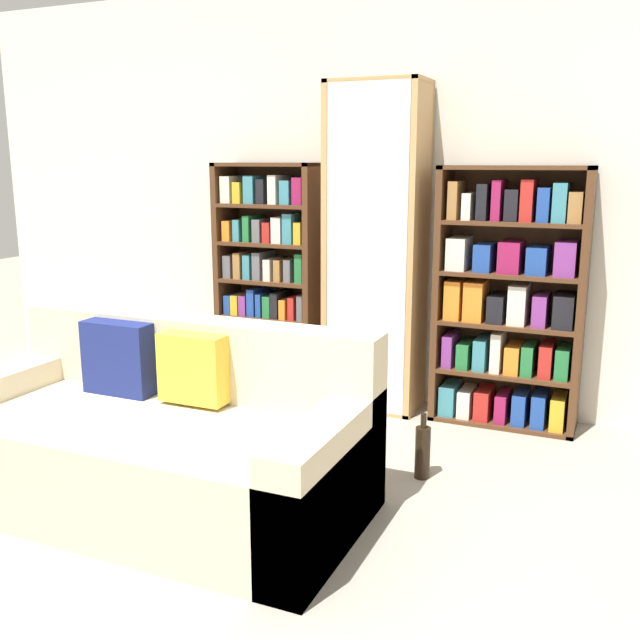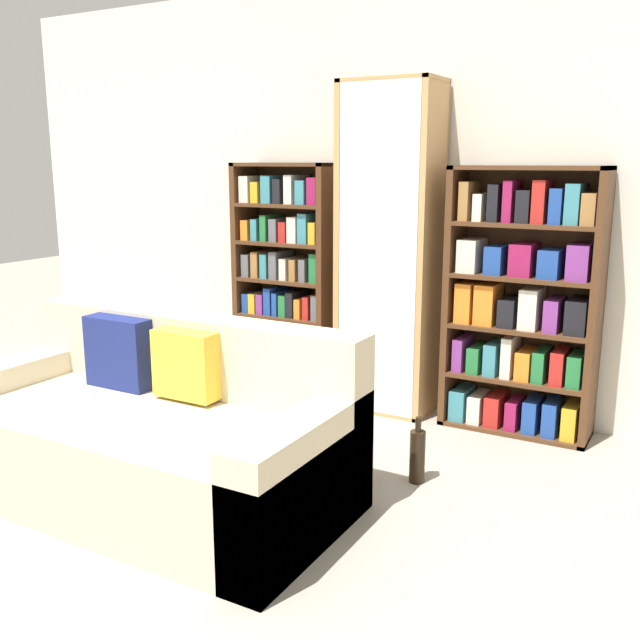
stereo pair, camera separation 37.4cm
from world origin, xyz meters
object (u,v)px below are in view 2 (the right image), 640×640
at_px(couch, 151,437).
at_px(bookshelf_left, 288,283).
at_px(wine_bottle, 417,456).
at_px(bookshelf_right, 522,306).
at_px(display_cabinet, 389,251).

xyz_separation_m(couch, bookshelf_left, (-0.30, 1.72, 0.46)).
xyz_separation_m(couch, wine_bottle, (1.05, 0.75, -0.16)).
distance_m(couch, wine_bottle, 1.30).
relative_size(couch, bookshelf_right, 1.24).
relative_size(bookshelf_right, wine_bottle, 4.53).
distance_m(display_cabinet, wine_bottle, 1.43).
bearing_deg(bookshelf_left, wine_bottle, -35.61).
relative_size(couch, display_cabinet, 0.94).
height_order(couch, display_cabinet, display_cabinet).
distance_m(bookshelf_left, display_cabinet, 0.80).
bearing_deg(display_cabinet, bookshelf_right, 1.14).
xyz_separation_m(bookshelf_left, wine_bottle, (1.35, -0.97, -0.61)).
bearing_deg(bookshelf_right, display_cabinet, -178.86).
bearing_deg(bookshelf_right, wine_bottle, -103.98).
xyz_separation_m(couch, bookshelf_right, (1.29, 1.72, 0.46)).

